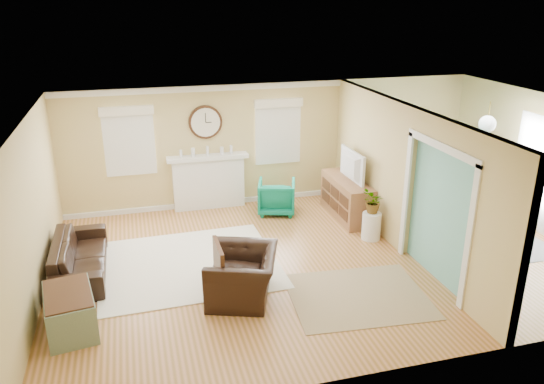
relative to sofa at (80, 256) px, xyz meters
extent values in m
plane|color=#946024|center=(3.99, -0.55, -0.30)|extent=(9.00, 9.00, 0.00)
cube|color=tan|center=(3.99, 2.45, 1.00)|extent=(9.00, 0.02, 2.60)
cube|color=tan|center=(3.99, -3.55, 1.00)|extent=(9.00, 0.02, 2.60)
cube|color=tan|center=(-0.51, -0.55, 1.00)|extent=(0.02, 6.00, 2.60)
cube|color=white|center=(3.99, -0.55, 2.30)|extent=(9.00, 6.00, 0.02)
cube|color=tan|center=(5.49, 0.85, 1.00)|extent=(0.12, 3.20, 2.60)
cube|color=tan|center=(5.49, -3.05, 1.00)|extent=(0.12, 1.00, 2.60)
cube|color=tan|center=(5.49, -1.65, 2.10)|extent=(0.12, 1.80, 0.40)
cube|color=white|center=(5.42, -0.75, 0.80)|extent=(0.04, 0.12, 2.20)
cube|color=white|center=(5.42, -2.55, 0.80)|extent=(0.04, 0.12, 2.20)
cube|color=white|center=(5.42, -1.65, 1.90)|extent=(0.04, 1.92, 0.12)
cube|color=#6CB8AB|center=(5.56, -0.55, 1.00)|extent=(0.02, 6.00, 2.60)
cube|color=white|center=(2.49, 2.33, 0.25)|extent=(1.50, 0.24, 1.10)
cube|color=white|center=(2.49, 2.30, 0.83)|extent=(1.70, 0.30, 0.08)
cube|color=black|center=(2.49, 2.43, 0.20)|extent=(0.85, 0.02, 0.75)
cube|color=gold|center=(2.49, 2.32, 0.12)|extent=(0.85, 0.02, 0.62)
cylinder|color=#3F2815|center=(2.49, 2.42, 1.55)|extent=(0.70, 0.06, 0.70)
cylinder|color=silver|center=(2.49, 2.39, 1.55)|extent=(0.60, 0.01, 0.60)
cube|color=black|center=(2.49, 2.38, 1.65)|extent=(0.02, 0.01, 0.20)
cube|color=black|center=(2.55, 2.38, 1.55)|extent=(0.12, 0.01, 0.02)
cube|color=white|center=(0.94, 2.43, 1.25)|extent=(0.90, 0.03, 1.30)
cube|color=white|center=(0.94, 2.40, 1.25)|extent=(1.00, 0.04, 1.40)
cube|color=#F2E8CB|center=(0.94, 2.36, 1.88)|extent=(1.05, 0.10, 0.18)
cube|color=white|center=(4.04, 2.43, 1.25)|extent=(0.90, 0.03, 1.30)
cube|color=white|center=(4.04, 2.40, 1.25)|extent=(1.00, 0.04, 1.40)
cube|color=#F2E8CB|center=(4.04, 2.36, 1.88)|extent=(1.05, 0.10, 0.18)
cylinder|color=gold|center=(6.99, -0.55, 2.15)|extent=(0.02, 0.02, 0.30)
sphere|color=white|center=(6.99, -0.55, 1.90)|extent=(0.30, 0.30, 0.30)
cube|color=#F2E8CB|center=(1.74, -0.18, -0.29)|extent=(3.02, 2.64, 0.02)
cube|color=tan|center=(4.11, -1.88, -0.29)|extent=(2.17, 1.84, 0.01)
cube|color=gray|center=(7.09, -0.27, -0.29)|extent=(2.24, 2.80, 0.01)
imported|color=black|center=(0.00, 0.00, 0.00)|extent=(0.81, 2.06, 0.60)
imported|color=black|center=(2.41, -1.44, 0.07)|extent=(1.32, 1.41, 0.74)
imported|color=#036E4D|center=(3.81, 1.66, 0.05)|extent=(0.94, 0.96, 0.70)
cube|color=gray|center=(-0.02, -1.65, -0.02)|extent=(0.76, 1.09, 0.56)
cube|color=#3F2815|center=(-0.02, -1.65, 0.27)|extent=(0.72, 1.03, 0.02)
cube|color=olive|center=(5.15, 1.09, 0.10)|extent=(0.54, 1.62, 0.80)
cube|color=#3F2815|center=(4.87, 0.61, 0.25)|extent=(0.01, 0.43, 0.22)
cube|color=#3F2815|center=(4.87, 0.61, -0.02)|extent=(0.01, 0.43, 0.22)
cube|color=#3F2815|center=(4.87, 1.09, 0.25)|extent=(0.01, 0.43, 0.22)
cube|color=#3F2815|center=(4.87, 1.09, -0.02)|extent=(0.01, 0.43, 0.22)
cube|color=#3F2815|center=(4.87, 1.57, 0.25)|extent=(0.01, 0.43, 0.22)
cube|color=#3F2815|center=(4.87, 1.57, -0.02)|extent=(0.01, 0.43, 0.22)
imported|color=black|center=(5.13, 1.09, 0.80)|extent=(0.16, 1.05, 0.60)
cylinder|color=white|center=(5.17, -0.05, -0.04)|extent=(0.35, 0.35, 0.52)
imported|color=#337F33|center=(5.17, -0.05, 0.44)|extent=(0.53, 0.53, 0.45)
imported|color=#3F2815|center=(7.09, -0.27, 0.02)|extent=(1.24, 1.95, 0.65)
cube|color=gray|center=(7.18, 0.75, 0.18)|extent=(0.53, 0.53, 0.05)
cube|color=gray|center=(7.18, 0.75, 0.45)|extent=(0.45, 0.13, 0.54)
cylinder|color=black|center=(7.39, 0.90, -0.07)|extent=(0.03, 0.03, 0.45)
cylinder|color=black|center=(7.32, 0.54, -0.07)|extent=(0.03, 0.03, 0.45)
cylinder|color=black|center=(7.03, 0.96, -0.07)|extent=(0.03, 0.03, 0.45)
cylinder|color=black|center=(6.97, 0.60, -0.07)|extent=(0.03, 0.03, 0.45)
cube|color=gray|center=(7.00, -1.40, 0.18)|extent=(0.55, 0.55, 0.05)
cube|color=gray|center=(7.00, -1.40, 0.44)|extent=(0.44, 0.17, 0.53)
cylinder|color=black|center=(6.78, -1.53, -0.08)|extent=(0.03, 0.03, 0.44)
cylinder|color=black|center=(6.88, -1.18, -0.08)|extent=(0.03, 0.03, 0.44)
cylinder|color=black|center=(7.13, -1.62, -0.08)|extent=(0.03, 0.03, 0.44)
cylinder|color=black|center=(7.22, -1.28, -0.08)|extent=(0.03, 0.03, 0.44)
cube|color=white|center=(6.36, -0.26, 0.16)|extent=(0.52, 0.52, 0.05)
cube|color=white|center=(6.36, -0.26, 0.42)|extent=(0.15, 0.43, 0.51)
cylinder|color=black|center=(6.15, -0.13, -0.08)|extent=(0.03, 0.03, 0.43)
cylinder|color=black|center=(6.49, -0.05, -0.08)|extent=(0.03, 0.03, 0.43)
cylinder|color=black|center=(6.24, -0.47, -0.08)|extent=(0.03, 0.03, 0.43)
cylinder|color=black|center=(6.57, -0.39, -0.08)|extent=(0.03, 0.03, 0.43)
cube|color=gray|center=(7.80, -0.31, 0.16)|extent=(0.44, 0.44, 0.05)
cube|color=gray|center=(7.80, -0.31, 0.42)|extent=(0.06, 0.43, 0.51)
cylinder|color=black|center=(7.97, -0.48, -0.08)|extent=(0.03, 0.03, 0.43)
cylinder|color=black|center=(7.62, -0.48, -0.08)|extent=(0.03, 0.03, 0.43)
cylinder|color=black|center=(7.98, -0.14, -0.08)|extent=(0.03, 0.03, 0.43)
cylinder|color=black|center=(7.63, -0.13, -0.08)|extent=(0.03, 0.03, 0.43)
camera|label=1|loc=(1.01, -8.30, 3.99)|focal=35.00mm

